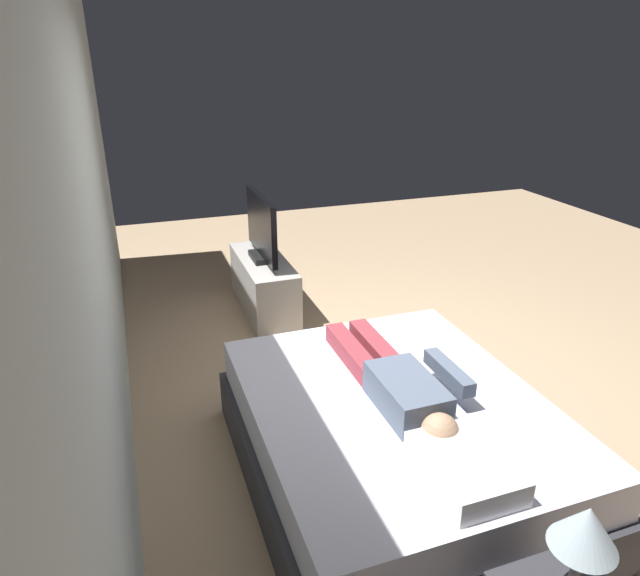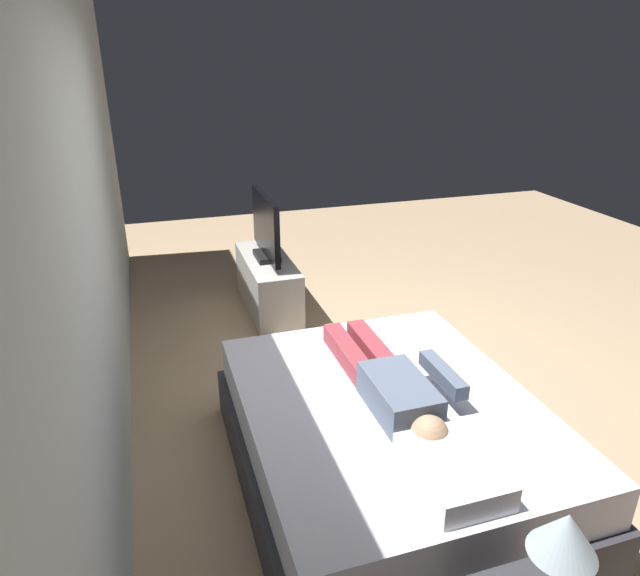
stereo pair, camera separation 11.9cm
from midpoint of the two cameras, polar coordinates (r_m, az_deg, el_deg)
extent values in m
plane|color=tan|center=(4.06, 5.98, -10.88)|extent=(10.00, 10.00, 0.00)
cube|color=silver|center=(3.54, -23.07, 7.13)|extent=(6.40, 0.10, 2.80)
cube|color=#333338|center=(3.32, 6.30, -16.65)|extent=(1.93, 1.59, 0.30)
cube|color=white|center=(3.15, 6.51, -12.86)|extent=(1.85, 1.51, 0.24)
cube|color=white|center=(2.60, 13.10, -17.30)|extent=(0.48, 0.34, 0.12)
cube|color=slate|center=(2.96, 7.60, -10.61)|extent=(0.48, 0.28, 0.18)
sphere|color=tan|center=(2.73, 10.78, -14.16)|extent=(0.18, 0.18, 0.18)
cube|color=#993842|center=(3.42, 4.72, -6.16)|extent=(0.60, 0.11, 0.11)
cube|color=#993842|center=(3.37, 2.21, -6.62)|extent=(0.60, 0.11, 0.11)
cube|color=slate|center=(3.10, 11.81, -8.32)|extent=(0.40, 0.08, 0.08)
cube|color=black|center=(3.39, 11.81, -7.82)|extent=(0.15, 0.04, 0.02)
cube|color=#B7B2AD|center=(5.24, -6.35, 0.35)|extent=(1.10, 0.40, 0.50)
cube|color=black|center=(5.14, -6.48, 3.18)|extent=(0.32, 0.20, 0.05)
cube|color=black|center=(5.05, -6.63, 6.33)|extent=(0.88, 0.05, 0.54)
cylinder|color=#59595B|center=(2.23, 22.92, -24.87)|extent=(0.04, 0.04, 0.30)
cone|color=silver|center=(2.10, 23.77, -21.32)|extent=(0.22, 0.22, 0.16)
camera|label=1|loc=(0.06, -90.85, -0.36)|focal=31.62mm
camera|label=2|loc=(0.06, 89.15, 0.36)|focal=31.62mm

